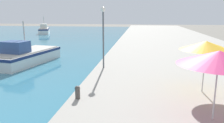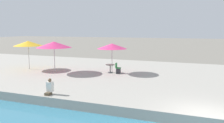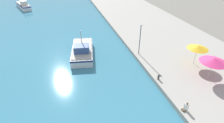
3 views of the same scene
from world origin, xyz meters
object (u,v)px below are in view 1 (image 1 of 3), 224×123
(fishing_boat_mid, at_px, (25,55))
(lamppost, at_px, (103,27))
(fishing_boat_far, at_px, (44,30))
(cafe_umbrella_striped, at_px, (206,46))
(cafe_umbrella_white, at_px, (219,58))
(mooring_bollard, at_px, (78,92))

(fishing_boat_mid, bearing_deg, lamppost, -9.50)
(fishing_boat_mid, bearing_deg, fishing_boat_far, 121.39)
(cafe_umbrella_striped, bearing_deg, fishing_boat_far, 124.31)
(fishing_boat_far, bearing_deg, cafe_umbrella_striped, -76.78)
(fishing_boat_far, xyz_separation_m, cafe_umbrella_white, (25.72, -41.51, 2.23))
(cafe_umbrella_white, distance_m, cafe_umbrella_striped, 3.21)
(fishing_boat_mid, relative_size, cafe_umbrella_striped, 2.85)
(cafe_umbrella_white, relative_size, mooring_bollard, 4.68)
(lamppost, bearing_deg, cafe_umbrella_striped, -36.50)
(mooring_bollard, bearing_deg, lamppost, 88.03)
(cafe_umbrella_white, distance_m, lamppost, 9.57)
(fishing_boat_far, bearing_deg, mooring_bollard, -84.77)
(fishing_boat_mid, height_order, cafe_umbrella_striped, fishing_boat_mid)
(fishing_boat_mid, bearing_deg, cafe_umbrella_white, -27.64)
(cafe_umbrella_white, distance_m, mooring_bollard, 6.40)
(mooring_bollard, bearing_deg, cafe_umbrella_striped, 15.96)
(mooring_bollard, height_order, lamppost, lamppost)
(cafe_umbrella_white, bearing_deg, fishing_boat_mid, 142.32)
(fishing_boat_far, distance_m, lamppost, 39.43)
(fishing_boat_far, relative_size, lamppost, 1.88)
(fishing_boat_far, height_order, mooring_bollard, fishing_boat_far)
(cafe_umbrella_striped, distance_m, lamppost, 7.60)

